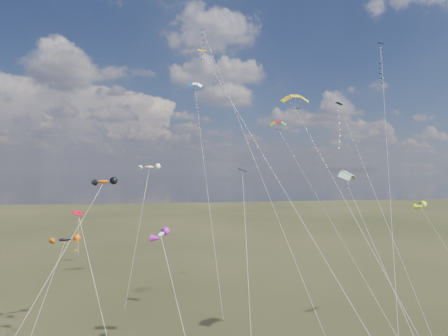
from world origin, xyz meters
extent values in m
cube|color=black|center=(24.75, 25.88, 37.46)|extent=(1.14, 1.13, 0.37)
cylinder|color=silver|center=(18.48, 13.88, 18.73)|extent=(12.57, 24.02, 37.47)
cube|color=#0B1C49|center=(-0.82, 33.43, 40.65)|extent=(0.91, 0.84, 0.40)
cylinder|color=silver|center=(3.23, 16.71, 20.32)|extent=(8.12, 33.47, 40.66)
cube|color=black|center=(0.32, 9.23, 18.77)|extent=(0.88, 0.92, 0.33)
cylinder|color=silver|center=(-0.46, 3.27, 9.38)|extent=(1.58, 11.95, 18.78)
cube|color=red|center=(-14.52, 8.22, 15.03)|extent=(1.24, 1.24, 0.32)
cylinder|color=silver|center=(-11.91, 3.77, 7.51)|extent=(5.25, 8.92, 15.04)
cube|color=#0B1550|center=(15.06, 19.34, 27.21)|extent=(0.80, 0.87, 0.38)
cylinder|color=silver|center=(16.33, 11.09, 13.61)|extent=(2.56, 16.51, 27.22)
cube|color=orange|center=(-3.38, 11.08, 30.62)|extent=(0.85, 0.77, 0.40)
cylinder|color=silver|center=(2.95, 0.87, 15.31)|extent=(12.69, 20.45, 30.63)
cylinder|color=silver|center=(7.59, -2.39, 12.89)|extent=(4.92, 20.68, 25.79)
cylinder|color=silver|center=(-0.38, 31.35, 16.99)|extent=(1.58, 21.21, 33.99)
cube|color=#332316|center=(0.40, 20.75, 0.06)|extent=(0.10, 0.10, 0.12)
cylinder|color=silver|center=(12.36, 3.45, 9.22)|extent=(0.24, 16.05, 18.46)
cylinder|color=silver|center=(10.70, 9.98, 12.31)|extent=(7.73, 17.48, 24.64)
ellipsoid|color=black|center=(-18.81, 23.00, 10.30)|extent=(3.18, 2.16, 0.94)
cylinder|color=silver|center=(-20.10, 20.14, 5.15)|extent=(2.62, 5.75, 10.31)
ellipsoid|color=#DD5906|center=(-13.26, 14.65, 17.55)|extent=(2.67, 1.62, 0.93)
cylinder|color=silver|center=(-17.52, 9.21, 8.78)|extent=(8.55, 10.90, 17.57)
ellipsoid|color=silver|center=(-7.45, 2.33, 13.93)|extent=(1.44, 2.65, 0.71)
ellipsoid|color=red|center=(-9.07, 41.08, 19.26)|extent=(3.39, 1.79, 1.09)
cylinder|color=silver|center=(-10.56, 34.03, 9.63)|extent=(3.01, 14.13, 19.28)
cube|color=#332316|center=(-12.05, 26.97, 0.06)|extent=(0.10, 0.10, 0.12)
ellipsoid|color=blue|center=(23.66, 15.37, 14.48)|extent=(2.20, 2.09, 0.99)
camera|label=1|loc=(-7.74, -28.15, 18.81)|focal=32.00mm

